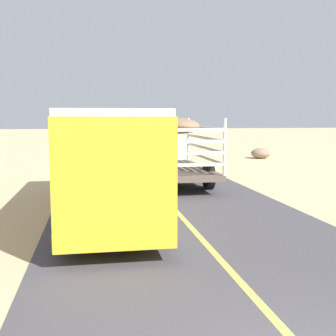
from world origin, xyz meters
The scene contains 4 objects.
livestock_truck centered at (1.12, 18.16, 1.79)m, with size 2.53×9.70×3.02m.
bus centered at (-2.22, 9.50, 1.75)m, with size 2.54×10.00×3.21m.
car_far centered at (-2.22, 34.85, 0.69)m, with size 1.80×4.40×1.46m.
boulder_near_shoulder centered at (9.87, 26.69, 0.40)m, with size 1.44×1.38×0.79m, color #84705B.
Camera 1 is at (-2.64, -3.90, 3.04)m, focal length 45.80 mm.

